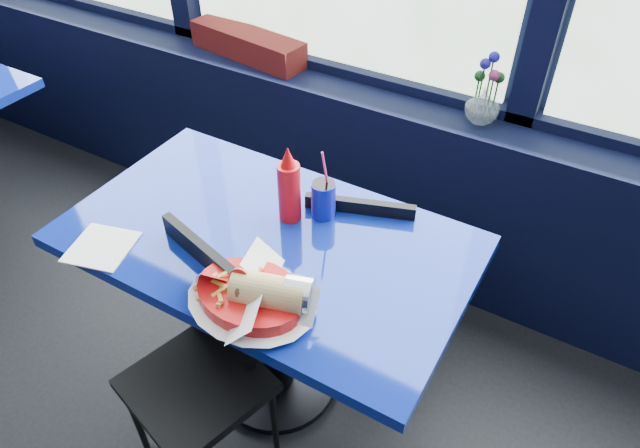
{
  "coord_description": "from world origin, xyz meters",
  "views": [
    {
      "loc": [
        1.07,
        1.0,
        1.88
      ],
      "look_at": [
        0.5,
        1.98,
        0.9
      ],
      "focal_mm": 32.0,
      "sensor_mm": 36.0,
      "label": 1
    }
  ],
  "objects_px": {
    "planter_box": "(248,44)",
    "soda_cup": "(323,199)",
    "ketchup_bottle": "(289,188)",
    "near_table": "(270,279)",
    "food_basket": "(253,295)",
    "flower_vase": "(483,102)",
    "chair_near_front": "(202,351)",
    "chair_near_back": "(377,264)"
  },
  "relations": [
    {
      "from": "ketchup_bottle",
      "to": "soda_cup",
      "type": "bearing_deg",
      "value": 36.76
    },
    {
      "from": "ketchup_bottle",
      "to": "soda_cup",
      "type": "xyz_separation_m",
      "value": [
        0.08,
        0.06,
        -0.05
      ]
    },
    {
      "from": "planter_box",
      "to": "soda_cup",
      "type": "height_order",
      "value": "soda_cup"
    },
    {
      "from": "chair_near_back",
      "to": "ketchup_bottle",
      "type": "height_order",
      "value": "ketchup_bottle"
    },
    {
      "from": "planter_box",
      "to": "soda_cup",
      "type": "xyz_separation_m",
      "value": [
        0.79,
        -0.72,
        -0.04
      ]
    },
    {
      "from": "planter_box",
      "to": "flower_vase",
      "type": "distance_m",
      "value": 1.05
    },
    {
      "from": "ketchup_bottle",
      "to": "chair_near_back",
      "type": "bearing_deg",
      "value": 47.58
    },
    {
      "from": "soda_cup",
      "to": "flower_vase",
      "type": "bearing_deg",
      "value": 69.7
    },
    {
      "from": "near_table",
      "to": "soda_cup",
      "type": "distance_m",
      "value": 0.31
    },
    {
      "from": "chair_near_front",
      "to": "chair_near_back",
      "type": "height_order",
      "value": "chair_near_front"
    },
    {
      "from": "chair_near_front",
      "to": "ketchup_bottle",
      "type": "xyz_separation_m",
      "value": [
        0.08,
        0.39,
        0.39
      ]
    },
    {
      "from": "chair_near_front",
      "to": "soda_cup",
      "type": "relative_size",
      "value": 3.23
    },
    {
      "from": "chair_near_front",
      "to": "planter_box",
      "type": "bearing_deg",
      "value": 134.37
    },
    {
      "from": "planter_box",
      "to": "food_basket",
      "type": "distance_m",
      "value": 1.39
    },
    {
      "from": "flower_vase",
      "to": "soda_cup",
      "type": "distance_m",
      "value": 0.74
    },
    {
      "from": "chair_near_front",
      "to": "near_table",
      "type": "bearing_deg",
      "value": 92.88
    },
    {
      "from": "near_table",
      "to": "chair_near_back",
      "type": "xyz_separation_m",
      "value": [
        0.22,
        0.33,
        -0.11
      ]
    },
    {
      "from": "near_table",
      "to": "ketchup_bottle",
      "type": "bearing_deg",
      "value": 81.97
    },
    {
      "from": "food_basket",
      "to": "planter_box",
      "type": "bearing_deg",
      "value": 134.63
    },
    {
      "from": "food_basket",
      "to": "near_table",
      "type": "bearing_deg",
      "value": 126.43
    },
    {
      "from": "planter_box",
      "to": "food_basket",
      "type": "xyz_separation_m",
      "value": [
        0.82,
        -1.12,
        -0.06
      ]
    },
    {
      "from": "flower_vase",
      "to": "food_basket",
      "type": "distance_m",
      "value": 1.13
    },
    {
      "from": "near_table",
      "to": "flower_vase",
      "type": "distance_m",
      "value": 0.98
    },
    {
      "from": "chair_near_front",
      "to": "chair_near_back",
      "type": "xyz_separation_m",
      "value": [
        0.28,
        0.61,
        -0.01
      ]
    },
    {
      "from": "soda_cup",
      "to": "chair_near_back",
      "type": "bearing_deg",
      "value": 52.92
    },
    {
      "from": "chair_near_back",
      "to": "near_table",
      "type": "bearing_deg",
      "value": 37.46
    },
    {
      "from": "chair_near_front",
      "to": "planter_box",
      "type": "relative_size",
      "value": 1.46
    },
    {
      "from": "ketchup_bottle",
      "to": "chair_near_front",
      "type": "bearing_deg",
      "value": -101.59
    },
    {
      "from": "chair_near_front",
      "to": "flower_vase",
      "type": "xyz_separation_m",
      "value": [
        0.42,
        1.14,
        0.41
      ]
    },
    {
      "from": "ketchup_bottle",
      "to": "flower_vase",
      "type": "bearing_deg",
      "value": 65.87
    },
    {
      "from": "food_basket",
      "to": "ketchup_bottle",
      "type": "xyz_separation_m",
      "value": [
        -0.11,
        0.35,
        0.07
      ]
    },
    {
      "from": "soda_cup",
      "to": "ketchup_bottle",
      "type": "bearing_deg",
      "value": -143.24
    },
    {
      "from": "near_table",
      "to": "flower_vase",
      "type": "relative_size",
      "value": 4.64
    },
    {
      "from": "near_table",
      "to": "ketchup_bottle",
      "type": "height_order",
      "value": "ketchup_bottle"
    },
    {
      "from": "near_table",
      "to": "planter_box",
      "type": "bearing_deg",
      "value": 128.09
    },
    {
      "from": "near_table",
      "to": "soda_cup",
      "type": "bearing_deg",
      "value": 60.38
    },
    {
      "from": "near_table",
      "to": "ketchup_bottle",
      "type": "distance_m",
      "value": 0.31
    },
    {
      "from": "near_table",
      "to": "chair_near_back",
      "type": "relative_size",
      "value": 1.51
    },
    {
      "from": "near_table",
      "to": "food_basket",
      "type": "distance_m",
      "value": 0.35
    },
    {
      "from": "near_table",
      "to": "chair_near_front",
      "type": "distance_m",
      "value": 0.3
    },
    {
      "from": "planter_box",
      "to": "flower_vase",
      "type": "relative_size",
      "value": 2.16
    },
    {
      "from": "near_table",
      "to": "planter_box",
      "type": "xyz_separation_m",
      "value": [
        -0.69,
        0.89,
        0.29
      ]
    }
  ]
}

